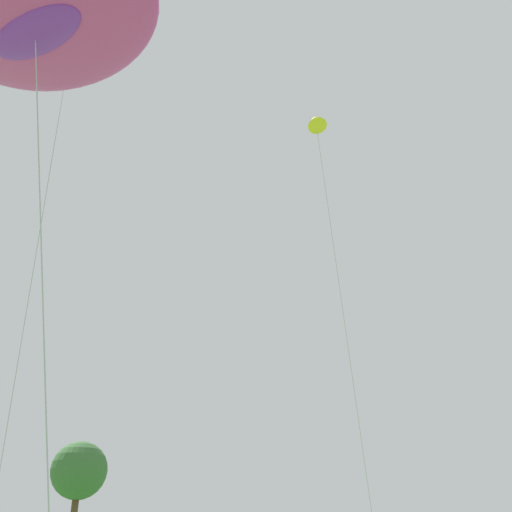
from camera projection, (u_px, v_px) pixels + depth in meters
big_show_kite at (48, 11)px, 13.01m from camera, size 4.92×12.77×12.66m
small_kite_streamer_purple at (316, 125)px, 19.82m from camera, size 4.25×1.29×14.61m
small_kite_bird_shape at (68, 62)px, 17.35m from camera, size 1.05×1.71×15.35m
tree_broad_distant at (79, 471)px, 51.23m from camera, size 4.71×4.71×9.99m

